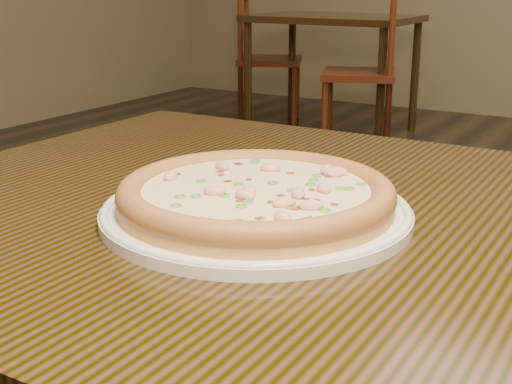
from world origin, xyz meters
The scene contains 6 objects.
hero_table centered at (0.12, -0.15, 0.65)m, with size 1.20×0.80×0.75m.
plate centered at (0.00, -0.20, 0.76)m, with size 0.33×0.33×0.02m.
pizza centered at (0.00, -0.20, 0.78)m, with size 0.29×0.29×0.03m.
bg_table_left centered at (-1.56, 3.37, 0.65)m, with size 1.00×0.70×0.75m.
chair_a centered at (-2.12, 3.43, 0.44)m, with size 0.56×0.56×0.95m.
chair_b centered at (-1.21, 3.12, 0.44)m, with size 0.54×0.54×0.95m.
Camera 1 is at (0.37, -0.82, 1.00)m, focal length 50.00 mm.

